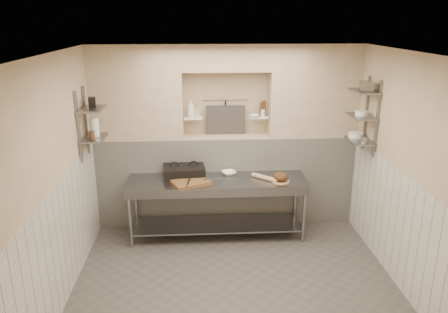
{
  "coord_description": "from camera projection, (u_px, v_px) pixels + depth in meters",
  "views": [
    {
      "loc": [
        -0.42,
        -4.75,
        3.16
      ],
      "look_at": [
        -0.08,
        0.9,
        1.35
      ],
      "focal_mm": 35.0,
      "sensor_mm": 36.0,
      "label": 1
    }
  ],
  "objects": [
    {
      "name": "bowl_right",
      "position": [
        356.0,
        135.0,
        6.28
      ],
      "size": [
        0.21,
        0.21,
        0.06
      ],
      "primitive_type": "cylinder",
      "color": "white",
      "rests_on": "wall_shelf_right_lower"
    },
    {
      "name": "panini_press",
      "position": [
        184.0,
        171.0,
        6.47
      ],
      "size": [
        0.63,
        0.48,
        0.16
      ],
      "rotation": [
        0.0,
        0.0,
        0.09
      ],
      "color": "black",
      "rests_on": "prep_table"
    },
    {
      "name": "canister_right",
      "position": [
        364.0,
        140.0,
        5.97
      ],
      "size": [
        0.1,
        0.1,
        0.1
      ],
      "primitive_type": "cylinder",
      "color": "gray",
      "rests_on": "wall_shelf_right_lower"
    },
    {
      "name": "alcove_shelf_right",
      "position": [
        259.0,
        117.0,
        6.67
      ],
      "size": [
        0.28,
        0.16,
        0.02
      ],
      "primitive_type": "cube",
      "color": "white",
      "rests_on": "backwall_lower"
    },
    {
      "name": "shelf_rail_right_a",
      "position": [
        366.0,
        113.0,
        6.24
      ],
      "size": [
        0.03,
        0.03,
        1.05
      ],
      "primitive_type": "cube",
      "color": "slate",
      "rests_on": "wall_right"
    },
    {
      "name": "utensil_rail",
      "position": [
        225.0,
        99.0,
        6.73
      ],
      "size": [
        0.7,
        0.02,
        0.02
      ],
      "primitive_type": "cylinder",
      "rotation": [
        0.0,
        1.57,
        0.0
      ],
      "color": "gray",
      "rests_on": "wall_back"
    },
    {
      "name": "wainscot_left",
      "position": [
        68.0,
        235.0,
        5.17
      ],
      "size": [
        0.02,
        3.9,
        1.4
      ],
      "primitive_type": "cube",
      "color": "silver",
      "rests_on": "floor"
    },
    {
      "name": "wall_back",
      "position": [
        225.0,
        133.0,
        6.97
      ],
      "size": [
        4.0,
        0.1,
        2.8
      ],
      "primitive_type": "cube",
      "color": "#CAB094",
      "rests_on": "ground"
    },
    {
      "name": "wall_shelf_left_upper",
      "position": [
        91.0,
        109.0,
        5.78
      ],
      "size": [
        0.3,
        0.5,
        0.03
      ],
      "primitive_type": "cube",
      "color": "slate",
      "rests_on": "wall_left"
    },
    {
      "name": "alcove_shelf_left",
      "position": [
        193.0,
        118.0,
        6.62
      ],
      "size": [
        0.28,
        0.16,
        0.02
      ],
      "primitive_type": "cube",
      "color": "white",
      "rests_on": "backwall_lower"
    },
    {
      "name": "bread_board",
      "position": [
        281.0,
        181.0,
        6.28
      ],
      "size": [
        0.26,
        0.26,
        0.01
      ],
      "primitive_type": "cylinder",
      "color": "tan",
      "rests_on": "prep_table"
    },
    {
      "name": "wall_front",
      "position": [
        259.0,
        271.0,
        3.17
      ],
      "size": [
        4.0,
        0.1,
        2.8
      ],
      "primitive_type": "cube",
      "color": "#CAB094",
      "rests_on": "ground"
    },
    {
      "name": "shelf_rail_right_b",
      "position": [
        377.0,
        119.0,
        5.86
      ],
      "size": [
        0.03,
        0.03,
        1.05
      ],
      "primitive_type": "cube",
      "color": "slate",
      "rests_on": "wall_right"
    },
    {
      "name": "mixing_bowl",
      "position": [
        229.0,
        173.0,
        6.56
      ],
      "size": [
        0.26,
        0.26,
        0.05
      ],
      "primitive_type": "imported",
      "rotation": [
        0.0,
        0.0,
        0.23
      ],
      "color": "white",
      "rests_on": "prep_table"
    },
    {
      "name": "alcove_sill",
      "position": [
        226.0,
        136.0,
        6.73
      ],
      "size": [
        1.3,
        0.4,
        0.02
      ],
      "primitive_type": "cube",
      "color": "#CAB094",
      "rests_on": "backwall_lower"
    },
    {
      "name": "condiment_b",
      "position": [
        261.0,
        109.0,
        6.65
      ],
      "size": [
        0.05,
        0.05,
        0.21
      ],
      "primitive_type": "cylinder",
      "color": "#472C18",
      "rests_on": "alcove_shelf_right"
    },
    {
      "name": "backwall_pillar_right",
      "position": [
        313.0,
        91.0,
        6.6
      ],
      "size": [
        1.35,
        0.4,
        1.4
      ],
      "primitive_type": "cube",
      "color": "#CAB094",
      "rests_on": "backwall_lower"
    },
    {
      "name": "bowl_alcove",
      "position": [
        255.0,
        116.0,
        6.6
      ],
      "size": [
        0.17,
        0.17,
        0.04
      ],
      "primitive_type": "imported",
      "rotation": [
        0.0,
        0.0,
        -0.27
      ],
      "color": "white",
      "rests_on": "alcove_shelf_right"
    },
    {
      "name": "wall_shelf_right_lower",
      "position": [
        359.0,
        141.0,
        6.14
      ],
      "size": [
        0.3,
        0.5,
        0.02
      ],
      "primitive_type": "cube",
      "color": "slate",
      "rests_on": "wall_right"
    },
    {
      "name": "wall_left",
      "position": [
        56.0,
        180.0,
        4.96
      ],
      "size": [
        0.1,
        3.9,
        2.8
      ],
      "primitive_type": "cube",
      "color": "#CAB094",
      "rests_on": "ground"
    },
    {
      "name": "rolling_pin",
      "position": [
        265.0,
        178.0,
        6.35
      ],
      "size": [
        0.36,
        0.33,
        0.06
      ],
      "primitive_type": "cylinder",
      "rotation": [
        1.57,
        0.0,
        0.85
      ],
      "color": "tan",
      "rests_on": "prep_table"
    },
    {
      "name": "floor",
      "position": [
        235.0,
        283.0,
        5.51
      ],
      "size": [
        4.0,
        3.9,
        0.1
      ],
      "primitive_type": "cube",
      "color": "#4F4B46",
      "rests_on": "ground"
    },
    {
      "name": "cutting_board",
      "position": [
        191.0,
        183.0,
        6.18
      ],
      "size": [
        0.6,
        0.52,
        0.05
      ],
      "primitive_type": "cube",
      "rotation": [
        0.0,
        0.0,
        0.42
      ],
      "color": "brown",
      "rests_on": "prep_table"
    },
    {
      "name": "wall_right",
      "position": [
        407.0,
        172.0,
        5.19
      ],
      "size": [
        0.1,
        3.9,
        2.8
      ],
      "primitive_type": "cube",
      "color": "#CAB094",
      "rests_on": "ground"
    },
    {
      "name": "ceiling",
      "position": [
        237.0,
        48.0,
        4.63
      ],
      "size": [
        4.0,
        3.9,
        0.1
      ],
      "primitive_type": "cube",
      "color": "silver",
      "rests_on": "ground"
    },
    {
      "name": "bread_loaf",
      "position": [
        281.0,
        177.0,
        6.26
      ],
      "size": [
        0.21,
        0.21,
        0.13
      ],
      "primitive_type": "ellipsoid",
      "color": "#4C2D19",
      "rests_on": "bread_board"
    },
    {
      "name": "shelf_rail_left_a",
      "position": [
        86.0,
        120.0,
        6.03
      ],
      "size": [
        0.03,
        0.03,
        0.95
      ],
      "primitive_type": "cube",
      "color": "slate",
      "rests_on": "wall_left"
    },
    {
      "name": "wall_shelf_left_lower",
      "position": [
        94.0,
        138.0,
        5.9
      ],
      "size": [
        0.3,
        0.5,
        0.02
      ],
      "primitive_type": "cube",
      "color": "slate",
      "rests_on": "wall_left"
    },
    {
      "name": "backwall_pillar_left",
      "position": [
        137.0,
        92.0,
        6.45
      ],
      "size": [
        1.35,
        0.4,
        1.4
      ],
      "primitive_type": "cube",
      "color": "#CAB094",
      "rests_on": "backwall_lower"
    },
    {
      "name": "backwall_lower",
      "position": [
        226.0,
        179.0,
        6.95
      ],
      "size": [
        4.0,
        0.4,
        1.4
      ],
      "primitive_type": "cube",
      "color": "silver",
      "rests_on": "floor"
    },
    {
      "name": "jug_left",
      "position": [
        94.0,
        127.0,
        5.93
      ],
      "size": [
        0.12,
        0.12,
        0.25
      ],
      "primitive_type": "cylinder",
      "color": "white",
      "rests_on": "wall_shelf_left_lower"
    },
    {
      "name": "bottle_soap",
      "position": [
        191.0,
        109.0,
        6.55
      ],
      "size": [
        0.13,
        0.13,
        0.27
      ],
      "primitive_type": "imported",
      "rotation": [
        0.0,
        0.0,
        0.24
      ],
      "color": "white",
      "rests_on": "alcove_shelf_left"
    },
    {
      "name": "wall_shelf_right_upper",
      "position": [
        364.0,
        91.0,
        5.93
      ],
      "size": [
        0.3,
        0.5,
        0.03
      ],
      "primitive_type": "cube",
      "color": "slate",
      "rests_on": "wall_right"
    },
    {
      "name": "condiment_c",
      "position": [
        263.0,
        113.0,
        6.64
      ],
      "size": [
        0.06,
        0.06,
        0.11
      ],
      "primitive_type": "cylinder",
      "color": "white",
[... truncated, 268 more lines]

